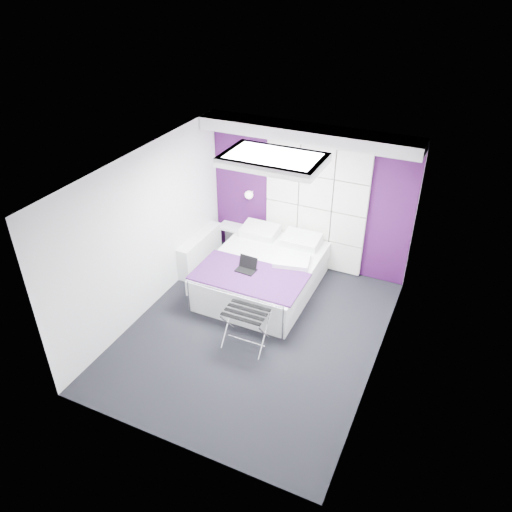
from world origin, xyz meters
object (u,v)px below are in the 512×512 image
Objects in this scene: radiator at (200,250)px; wall_lamp at (250,194)px; luggage_rack at (246,328)px; laptop at (247,267)px; bed at (263,273)px; nightstand at (230,227)px.

wall_lamp is at bearing 49.90° from radiator.
luggage_rack reaches higher than radiator.
laptop is (-0.46, 0.98, 0.35)m from luggage_rack.
luggage_rack is at bearing -75.71° from bed.
bed reaches higher than radiator.
nightstand is 1.67m from laptop.
nightstand is (-0.40, -0.04, -0.73)m from wall_lamp.
radiator reaches higher than nightstand.
radiator is at bearing -130.10° from wall_lamp.
nightstand is at bearing 121.75° from luggage_rack.
wall_lamp is 0.37× the size of nightstand.
wall_lamp is 0.12× the size of radiator.
wall_lamp reaches higher than nightstand.
wall_lamp reaches higher than laptop.
laptop is at bearing 114.49° from luggage_rack.
radiator is (-0.64, -0.76, -0.92)m from wall_lamp.
radiator is 1.36m from bed.
luggage_rack reaches higher than nightstand.
radiator is at bearing -108.43° from nightstand.
laptop is (1.23, -0.61, 0.35)m from radiator.
nightstand is 2.73m from luggage_rack.
bed reaches higher than luggage_rack.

